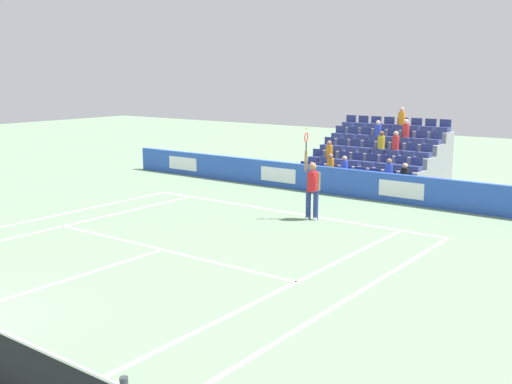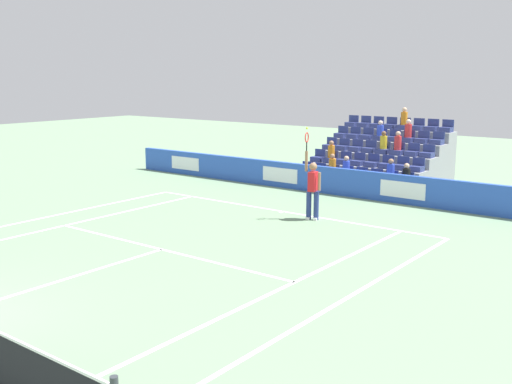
% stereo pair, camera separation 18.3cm
% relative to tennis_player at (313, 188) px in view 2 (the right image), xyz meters
% --- Properties ---
extents(line_baseline, '(10.97, 0.10, 0.01)m').
position_rel_tennis_player_xyz_m(line_baseline, '(1.32, -0.36, -0.99)').
color(line_baseline, white).
rests_on(line_baseline, ground).
extents(line_service, '(8.23, 0.10, 0.01)m').
position_rel_tennis_player_xyz_m(line_service, '(1.32, 5.13, -0.99)').
color(line_service, white).
rests_on(line_service, ground).
extents(line_centre_service, '(0.10, 6.40, 0.01)m').
position_rel_tennis_player_xyz_m(line_centre_service, '(1.32, 8.33, -0.99)').
color(line_centre_service, white).
rests_on(line_centre_service, ground).
extents(line_singles_sideline_left, '(0.10, 11.89, 0.01)m').
position_rel_tennis_player_xyz_m(line_singles_sideline_left, '(5.44, 5.59, -0.99)').
color(line_singles_sideline_left, white).
rests_on(line_singles_sideline_left, ground).
extents(line_singles_sideline_right, '(0.10, 11.89, 0.01)m').
position_rel_tennis_player_xyz_m(line_singles_sideline_right, '(-2.79, 5.59, -0.99)').
color(line_singles_sideline_right, white).
rests_on(line_singles_sideline_right, ground).
extents(line_doubles_sideline_left, '(0.10, 11.89, 0.01)m').
position_rel_tennis_player_xyz_m(line_doubles_sideline_left, '(6.81, 5.59, -0.99)').
color(line_doubles_sideline_left, white).
rests_on(line_doubles_sideline_left, ground).
extents(line_doubles_sideline_right, '(0.10, 11.89, 0.01)m').
position_rel_tennis_player_xyz_m(line_doubles_sideline_right, '(-4.16, 5.59, -0.99)').
color(line_doubles_sideline_right, white).
rests_on(line_doubles_sideline_right, ground).
extents(line_centre_mark, '(0.10, 0.20, 0.01)m').
position_rel_tennis_player_xyz_m(line_centre_mark, '(1.32, -0.26, -0.99)').
color(line_centre_mark, white).
rests_on(line_centre_mark, ground).
extents(sponsor_barrier, '(20.70, 0.22, 1.01)m').
position_rel_tennis_player_xyz_m(sponsor_barrier, '(1.32, -3.91, -0.49)').
color(sponsor_barrier, blue).
rests_on(sponsor_barrier, ground).
extents(tennis_player, '(0.54, 0.41, 2.85)m').
position_rel_tennis_player_xyz_m(tennis_player, '(0.00, 0.00, 0.00)').
color(tennis_player, navy).
rests_on(tennis_player, ground).
extents(stadium_stand, '(4.96, 4.75, 3.04)m').
position_rel_tennis_player_xyz_m(stadium_stand, '(1.32, -7.47, -0.17)').
color(stadium_stand, gray).
rests_on(stadium_stand, ground).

